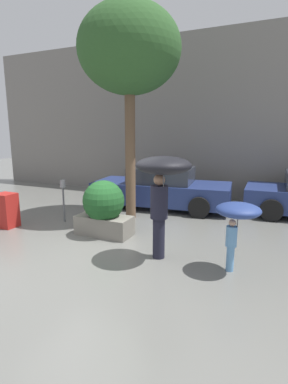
{
  "coord_description": "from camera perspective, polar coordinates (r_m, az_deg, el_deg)",
  "views": [
    {
      "loc": [
        3.44,
        -4.84,
        2.48
      ],
      "look_at": [
        0.54,
        1.6,
        1.05
      ],
      "focal_mm": 28.0,
      "sensor_mm": 36.0,
      "label": 1
    }
  ],
  "objects": [
    {
      "name": "planter_box",
      "position": [
        7.28,
        -7.68,
        -3.05
      ],
      "size": [
        1.36,
        1.0,
        1.35
      ],
      "color": "gray",
      "rests_on": "ground"
    },
    {
      "name": "ground_plane",
      "position": [
        6.44,
        -10.51,
        -11.43
      ],
      "size": [
        40.0,
        40.0,
        0.0
      ],
      "primitive_type": "plane",
      "color": "slate"
    },
    {
      "name": "parked_car_near",
      "position": [
        9.92,
        3.35,
        0.6
      ],
      "size": [
        4.59,
        2.33,
        1.33
      ],
      "rotation": [
        0.0,
        0.0,
        1.68
      ],
      "color": "navy",
      "rests_on": "ground"
    },
    {
      "name": "person_adult",
      "position": [
        5.61,
        3.52,
        2.57
      ],
      "size": [
        1.05,
        1.05,
        2.04
      ],
      "rotation": [
        0.0,
        0.0,
        -0.67
      ],
      "color": "#1E1E2D",
      "rests_on": "ground"
    },
    {
      "name": "building_facade",
      "position": [
        11.86,
        7.55,
        13.88
      ],
      "size": [
        18.0,
        0.3,
        6.0
      ],
      "color": "gray",
      "rests_on": "ground"
    },
    {
      "name": "street_tree",
      "position": [
        8.75,
        -2.81,
        25.23
      ],
      "size": [
        2.76,
        2.76,
        5.78
      ],
      "color": "brown",
      "rests_on": "ground"
    },
    {
      "name": "person_child",
      "position": [
        5.45,
        17.33,
        -4.2
      ],
      "size": [
        0.78,
        0.78,
        1.27
      ],
      "rotation": [
        0.0,
        0.0,
        -0.14
      ],
      "color": "#669ED1",
      "rests_on": "ground"
    },
    {
      "name": "newspaper_box",
      "position": [
        8.66,
        -24.75,
        -3.19
      ],
      "size": [
        0.5,
        0.44,
        0.9
      ],
      "color": "#B2231E",
      "rests_on": "ground"
    },
    {
      "name": "parking_meter",
      "position": [
        8.53,
        -15.16,
        0.06
      ],
      "size": [
        0.14,
        0.14,
        1.18
      ],
      "color": "#595B60",
      "rests_on": "ground"
    }
  ]
}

